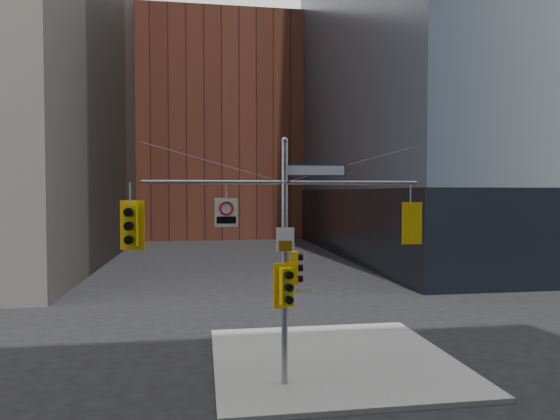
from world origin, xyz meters
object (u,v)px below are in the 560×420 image
object	(u,v)px
traffic_light_west_arm	(131,226)
street_sign_blade	(316,170)
traffic_light_east_arm	(410,223)
traffic_light_pole_front	(286,286)
regulatory_sign_arm	(226,211)
signal_assembly	(285,237)
traffic_light_pole_side	(295,268)

from	to	relation	value
traffic_light_west_arm	street_sign_blade	distance (m)	5.43
traffic_light_east_arm	traffic_light_pole_front	distance (m)	4.21
traffic_light_pole_front	street_sign_blade	size ratio (longest dim) A/B	0.73
street_sign_blade	regulatory_sign_arm	bearing A→B (deg)	-176.62
signal_assembly	traffic_light_pole_side	bearing A→B (deg)	0.32
street_sign_blade	traffic_light_pole_side	bearing A→B (deg)	-177.00
regulatory_sign_arm	traffic_light_pole_side	bearing A→B (deg)	-0.25
traffic_light_pole_front	regulatory_sign_arm	size ratio (longest dim) A/B	1.60
street_sign_blade	regulatory_sign_arm	size ratio (longest dim) A/B	2.20
traffic_light_pole_side	street_sign_blade	size ratio (longest dim) A/B	0.53
traffic_light_pole_front	regulatory_sign_arm	bearing A→B (deg)	156.97
traffic_light_pole_front	traffic_light_west_arm	bearing A→B (deg)	161.62
traffic_light_west_arm	regulatory_sign_arm	size ratio (longest dim) A/B	1.71
traffic_light_east_arm	traffic_light_pole_front	bearing A→B (deg)	9.94
traffic_light_pole_front	street_sign_blade	bearing A→B (deg)	1.88
signal_assembly	traffic_light_west_arm	xyz separation A→B (m)	(-4.29, 0.01, 0.38)
traffic_light_west_arm	traffic_light_pole_front	distance (m)	4.64
signal_assembly	traffic_light_west_arm	world-z (taller)	signal_assembly
traffic_light_east_arm	traffic_light_west_arm	bearing A→B (deg)	5.84
traffic_light_east_arm	traffic_light_pole_side	bearing A→B (deg)	5.92
street_sign_blade	regulatory_sign_arm	distance (m)	2.84
traffic_light_east_arm	regulatory_sign_arm	size ratio (longest dim) A/B	1.53
signal_assembly	traffic_light_pole_front	bearing A→B (deg)	-90.34
traffic_light_pole_side	street_sign_blade	xyz separation A→B (m)	(0.59, 0.00, 2.83)
signal_assembly	traffic_light_east_arm	size ratio (longest dim) A/B	6.42
signal_assembly	traffic_light_pole_front	xyz separation A→B (m)	(-0.00, -0.27, -1.37)
traffic_light_east_arm	traffic_light_pole_side	world-z (taller)	traffic_light_east_arm
traffic_light_pole_side	traffic_light_pole_front	size ratio (longest dim) A/B	0.73
traffic_light_pole_side	signal_assembly	bearing A→B (deg)	97.84
traffic_light_west_arm	traffic_light_pole_side	bearing A→B (deg)	6.42
street_sign_blade	traffic_light_west_arm	bearing A→B (deg)	-177.25
traffic_light_pole_front	traffic_light_east_arm	bearing A→B (deg)	-10.62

